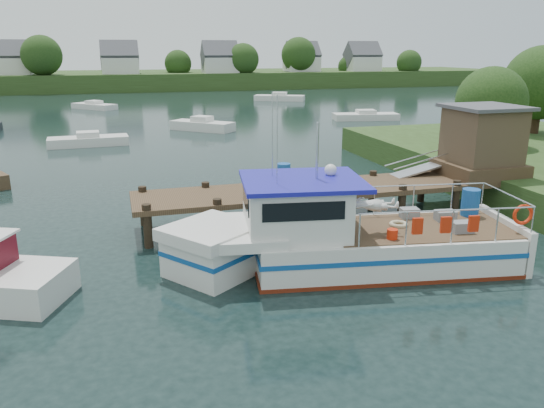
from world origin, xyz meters
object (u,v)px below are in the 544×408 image
object	(u,v)px
moored_far	(280,98)
moored_b	(202,125)
moored_d	(94,106)
moored_a	(88,140)
dock	(431,160)
lobster_boat	(339,238)
moored_c	(366,116)

from	to	relation	value
moored_far	moored_b	bearing A→B (deg)	-109.00
moored_b	moored_d	world-z (taller)	moored_b
moored_a	moored_d	distance (m)	26.36
dock	moored_far	distance (m)	52.77
dock	lobster_boat	distance (m)	8.03
moored_d	lobster_boat	bearing A→B (deg)	-92.62
moored_b	moored_d	xyz separation A→B (m)	(-9.58, 21.10, -0.09)
dock	moored_d	distance (m)	50.10
dock	moored_a	distance (m)	26.08
moored_b	moored_c	bearing A→B (deg)	17.14
moored_a	moored_c	bearing A→B (deg)	33.68
moored_a	moored_d	bearing A→B (deg)	107.47
moored_far	moored_a	bearing A→B (deg)	-116.86
dock	moored_c	bearing A→B (deg)	68.93
moored_far	moored_d	distance (m)	24.76
moored_b	dock	bearing A→B (deg)	-69.98
moored_c	moored_a	bearing A→B (deg)	-142.76
lobster_boat	moored_d	distance (m)	53.33
moored_far	dock	bearing A→B (deg)	-88.70
moored_far	moored_a	xyz separation A→B (m)	(-24.05, -30.60, -0.05)
moored_c	moored_d	xyz separation A→B (m)	(-26.52, 18.38, -0.01)
lobster_boat	moored_c	size ratio (longest dim) A/B	1.73
dock	moored_far	world-z (taller)	dock
dock	moored_c	distance (m)	31.47
moored_b	moored_c	distance (m)	17.16
lobster_boat	moored_b	xyz separation A→B (m)	(0.62, 31.47, -0.55)
moored_far	moored_b	world-z (taller)	moored_b
dock	moored_b	size ratio (longest dim) A/B	3.05
lobster_boat	moored_b	bearing A→B (deg)	97.75
moored_far	moored_d	bearing A→B (deg)	-158.84
lobster_boat	moored_far	distance (m)	58.87
moored_b	lobster_boat	bearing A→B (deg)	-83.09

